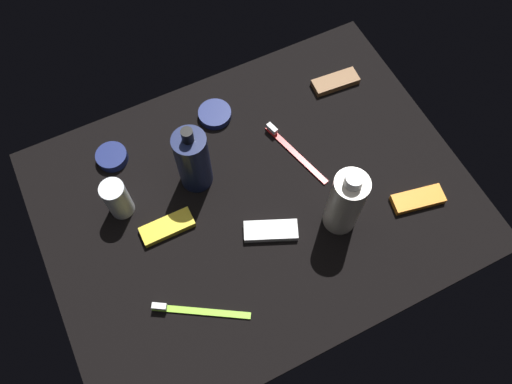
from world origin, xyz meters
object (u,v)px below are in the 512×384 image
(snack_bar_white, at_px, (271,231))
(lotion_bottle, at_px, (193,160))
(toothbrush_lime, at_px, (195,311))
(snack_bar_yellow, at_px, (167,227))
(bodywash_bottle, at_px, (345,202))
(snack_bar_orange, at_px, (418,199))
(cream_tin_right, at_px, (112,157))
(deodorant_stick, at_px, (117,199))
(snack_bar_brown, at_px, (335,82))
(toothbrush_red, at_px, (292,150))
(cream_tin_left, at_px, (215,114))

(snack_bar_white, bearing_deg, lotion_bottle, 139.06)
(toothbrush_lime, xyz_separation_m, snack_bar_yellow, (0.02, 0.17, 0.00))
(bodywash_bottle, relative_size, snack_bar_white, 1.75)
(lotion_bottle, height_order, bodywash_bottle, bodywash_bottle)
(lotion_bottle, xyz_separation_m, bodywash_bottle, (0.21, -0.21, 0.01))
(snack_bar_orange, distance_m, cream_tin_right, 0.63)
(lotion_bottle, bearing_deg, deodorant_stick, 178.89)
(snack_bar_yellow, xyz_separation_m, cream_tin_right, (-0.04, 0.20, 0.00))
(lotion_bottle, distance_m, snack_bar_brown, 0.39)
(toothbrush_red, height_order, cream_tin_right, toothbrush_red)
(toothbrush_red, height_order, snack_bar_white, toothbrush_red)
(toothbrush_red, bearing_deg, lotion_bottle, 171.68)
(deodorant_stick, xyz_separation_m, snack_bar_brown, (0.53, 0.08, -0.04))
(snack_bar_orange, height_order, snack_bar_white, same)
(cream_tin_left, relative_size, cream_tin_right, 1.11)
(lotion_bottle, distance_m, toothbrush_red, 0.22)
(lotion_bottle, bearing_deg, snack_bar_brown, 12.48)
(cream_tin_left, bearing_deg, snack_bar_orange, -52.45)
(deodorant_stick, distance_m, toothbrush_lime, 0.26)
(snack_bar_yellow, bearing_deg, deodorant_stick, 129.25)
(deodorant_stick, distance_m, toothbrush_red, 0.37)
(snack_bar_brown, xyz_separation_m, cream_tin_right, (-0.51, 0.04, 0.00))
(snack_bar_brown, bearing_deg, snack_bar_white, -134.48)
(cream_tin_right, bearing_deg, lotion_bottle, -40.56)
(snack_bar_orange, bearing_deg, snack_bar_brown, 101.55)
(cream_tin_left, bearing_deg, deodorant_stick, -154.89)
(toothbrush_red, bearing_deg, deodorant_stick, 174.82)
(toothbrush_red, bearing_deg, snack_bar_brown, 33.68)
(bodywash_bottle, bearing_deg, deodorant_stick, 150.60)
(snack_bar_orange, bearing_deg, lotion_bottle, 158.52)
(toothbrush_red, distance_m, cream_tin_left, 0.19)
(toothbrush_lime, relative_size, cream_tin_right, 2.49)
(toothbrush_lime, bearing_deg, snack_bar_white, 21.67)
(snack_bar_white, xyz_separation_m, snack_bar_brown, (0.29, 0.25, 0.00))
(toothbrush_lime, relative_size, snack_bar_brown, 1.54)
(bodywash_bottle, distance_m, snack_bar_orange, 0.18)
(toothbrush_lime, distance_m, cream_tin_right, 0.37)
(bodywash_bottle, xyz_separation_m, deodorant_stick, (-0.37, 0.21, -0.04))
(snack_bar_white, distance_m, snack_bar_brown, 0.39)
(lotion_bottle, relative_size, bodywash_bottle, 0.98)
(cream_tin_left, distance_m, cream_tin_right, 0.24)
(toothbrush_red, distance_m, cream_tin_right, 0.38)
(toothbrush_red, bearing_deg, cream_tin_right, 156.54)
(bodywash_bottle, relative_size, cream_tin_right, 2.83)
(snack_bar_orange, xyz_separation_m, snack_bar_yellow, (-0.47, 0.17, 0.00))
(toothbrush_lime, relative_size, snack_bar_yellow, 1.54)
(cream_tin_left, bearing_deg, lotion_bottle, -127.88)
(lotion_bottle, xyz_separation_m, snack_bar_yellow, (-0.10, -0.08, -0.07))
(snack_bar_orange, relative_size, snack_bar_white, 1.00)
(cream_tin_left, bearing_deg, snack_bar_yellow, -133.88)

